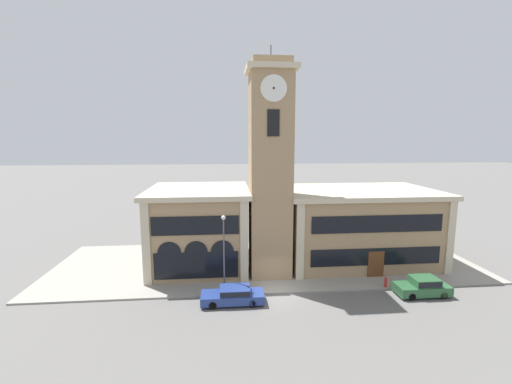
{
  "coord_description": "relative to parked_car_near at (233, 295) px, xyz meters",
  "views": [
    {
      "loc": [
        -4.1,
        -26.17,
        12.6
      ],
      "look_at": [
        -1.45,
        2.55,
        8.14
      ],
      "focal_mm": 24.0,
      "sensor_mm": 36.0,
      "label": 1
    }
  ],
  "objects": [
    {
      "name": "town_hall_right_wing",
      "position": [
        13.09,
        8.53,
        3.1
      ],
      "size": [
        15.49,
        10.31,
        7.52
      ],
      "color": "#9E7F5B",
      "rests_on": "ground_plane"
    },
    {
      "name": "ground_plane",
      "position": [
        3.56,
        1.2,
        -0.68
      ],
      "size": [
        300.0,
        300.0,
        0.0
      ],
      "primitive_type": "plane",
      "color": "#605E5B"
    },
    {
      "name": "parked_car_mid",
      "position": [
        15.42,
        0.0,
        0.09
      ],
      "size": [
        4.24,
        1.87,
        1.51
      ],
      "rotation": [
        0.0,
        0.0,
        3.14
      ],
      "color": "#285633",
      "rests_on": "ground_plane"
    },
    {
      "name": "clock_tower",
      "position": [
        3.57,
        5.58,
        9.08
      ],
      "size": [
        4.36,
        4.36,
        20.59
      ],
      "color": "#9E7F5B",
      "rests_on": "ground_plane"
    },
    {
      "name": "fire_hydrant",
      "position": [
        13.01,
        1.5,
        -0.11
      ],
      "size": [
        0.22,
        0.22,
        0.87
      ],
      "color": "red",
      "rests_on": "sidewalk_kerb"
    },
    {
      "name": "street_lamp",
      "position": [
        -0.68,
        1.65,
        3.64
      ],
      "size": [
        0.36,
        0.36,
        6.47
      ],
      "color": "#4C4C51",
      "rests_on": "sidewalk_kerb"
    },
    {
      "name": "parked_car_near",
      "position": [
        0.0,
        0.0,
        0.0
      ],
      "size": [
        4.85,
        1.84,
        1.3
      ],
      "rotation": [
        0.0,
        0.0,
        3.14
      ],
      "color": "navy",
      "rests_on": "ground_plane"
    },
    {
      "name": "sidewalk_kerb",
      "position": [
        3.56,
        8.28,
        -0.61
      ],
      "size": [
        41.85,
        14.16,
        0.15
      ],
      "color": "gray",
      "rests_on": "ground_plane"
    },
    {
      "name": "town_hall_left_wing",
      "position": [
        -3.09,
        8.52,
        3.26
      ],
      "size": [
        9.75,
        10.31,
        7.83
      ],
      "color": "#9E7F5B",
      "rests_on": "ground_plane"
    }
  ]
}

